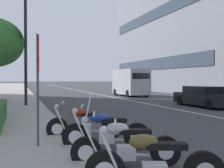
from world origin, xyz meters
TOP-DOWN VIEW (x-y plane):
  - lane_centre_stripe at (35.00, 0.00)m, footprint 110.00×0.16m
  - motorcycle_second_in_row at (0.42, 6.66)m, footprint 0.93×2.10m
  - motorcycle_by_sign_pole at (1.71, 6.66)m, footprint 0.83×2.16m
  - motorcycle_nearest_camera at (3.09, 6.61)m, footprint 0.81×2.15m
  - motorcycle_under_tarp at (4.48, 6.85)m, footprint 0.77×2.18m
  - car_lead_in_lane at (11.46, -2.56)m, footprint 4.59×1.82m
  - delivery_van_ahead at (23.10, -2.24)m, footprint 5.13×2.30m
  - parking_sign_by_curb at (3.40, 8.21)m, footprint 0.32×0.06m
  - street_lamp_with_banners at (14.40, 7.92)m, footprint 1.26×2.44m

SIDE VIEW (x-z plane):
  - lane_centre_stripe at x=35.00m, z-range 0.00..0.01m
  - motorcycle_under_tarp at x=4.48m, z-range -0.13..0.96m
  - motorcycle_second_in_row at x=0.42m, z-range -0.13..0.97m
  - motorcycle_nearest_camera at x=3.09m, z-range -0.13..0.98m
  - motorcycle_by_sign_pole at x=1.71m, z-range -0.30..1.17m
  - car_lead_in_lane at x=11.46m, z-range -0.03..1.27m
  - delivery_van_ahead at x=23.10m, z-range 0.09..2.84m
  - parking_sign_by_curb at x=3.40m, z-range 0.49..3.18m
  - street_lamp_with_banners at x=14.40m, z-range 0.97..9.71m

